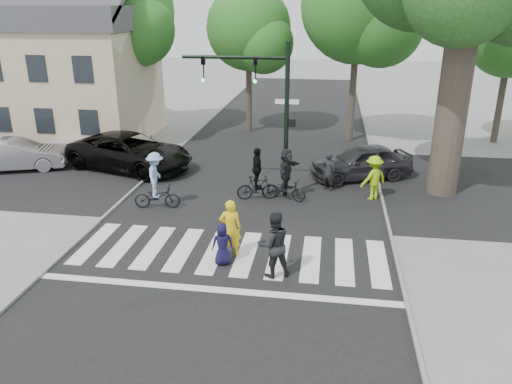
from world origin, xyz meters
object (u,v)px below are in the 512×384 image
pedestrian_child (222,244)px  pedestrian_adult (274,244)px  traffic_signal (265,98)px  cyclist_left (156,184)px  car_silver (17,155)px  car_grey (361,162)px  cyclist_right (286,177)px  car_suv (130,152)px  cyclist_mid (257,179)px  pedestrian_woman (230,228)px

pedestrian_child → pedestrian_adult: bearing=146.6°
traffic_signal → cyclist_left: traffic_signal is taller
car_silver → cyclist_left: bearing=-133.9°
car_silver → car_grey: 15.77m
cyclist_left → cyclist_right: (4.73, 1.59, -0.01)m
traffic_signal → cyclist_right: (0.93, -0.44, -2.97)m
cyclist_left → car_grey: bearing=31.0°
pedestrian_adult → car_silver: size_ratio=0.44×
cyclist_left → car_suv: size_ratio=0.36×
cyclist_mid → cyclist_right: size_ratio=1.01×
traffic_signal → pedestrian_woman: bearing=-93.3°
traffic_signal → pedestrian_child: traffic_signal is taller
pedestrian_woman → car_suv: (-6.32, 7.77, -0.08)m
traffic_signal → pedestrian_woman: 6.14m
traffic_signal → cyclist_right: size_ratio=2.87×
traffic_signal → pedestrian_child: 6.78m
pedestrian_woman → car_grey: bearing=-127.4°
car_suv → pedestrian_adult: bearing=-121.1°
pedestrian_child → car_suv: (-6.19, 8.35, 0.18)m
traffic_signal → pedestrian_woman: traffic_signal is taller
car_suv → cyclist_mid: bearing=-97.5°
car_grey → pedestrian_adult: bearing=-39.9°
cyclist_mid → car_grey: (4.15, 3.21, -0.10)m
traffic_signal → car_silver: size_ratio=1.37×
pedestrian_child → car_grey: 9.62m
pedestrian_child → car_grey: (4.38, 8.57, 0.11)m
car_suv → car_silver: (-5.15, -0.92, -0.11)m
pedestrian_adult → car_grey: pedestrian_adult is taller
car_grey → car_suv: bearing=-111.3°
traffic_signal → car_silver: (-11.78, 1.50, -3.18)m
cyclist_right → car_silver: bearing=171.3°
pedestrian_woman → pedestrian_adult: bearing=135.6°
car_suv → car_grey: size_ratio=1.34×
pedestrian_adult → car_grey: bearing=-130.2°
traffic_signal → car_grey: size_ratio=1.35×
pedestrian_woman → cyclist_right: 5.07m
pedestrian_woman → traffic_signal: bearing=-102.6°
traffic_signal → cyclist_right: bearing=-25.4°
cyclist_mid → car_grey: 5.25m
cyclist_mid → cyclist_right: (1.13, 0.14, 0.07)m
pedestrian_woman → car_grey: pedestrian_woman is taller
pedestrian_child → car_grey: car_grey is taller
cyclist_left → car_suv: (-2.83, 4.44, -0.11)m
pedestrian_adult → car_suv: (-7.76, 8.79, -0.14)m
traffic_signal → pedestrian_child: size_ratio=4.63×
pedestrian_woman → car_grey: (4.26, 7.99, -0.15)m
pedestrian_adult → car_silver: bearing=-54.1°
pedestrian_woman → cyclist_left: 4.83m
traffic_signal → pedestrian_child: (-0.44, -5.94, -3.25)m
cyclist_left → car_suv: 5.27m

